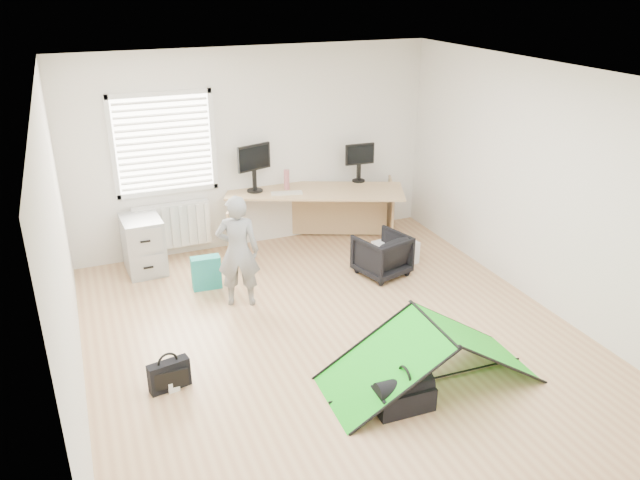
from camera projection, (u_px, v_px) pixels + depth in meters
name	position (u px, v px, depth m)	size (l,w,h in m)	color
ground	(334.00, 336.00, 6.61)	(5.50, 5.50, 0.00)	tan
back_wall	(255.00, 149.00, 8.42)	(5.00, 0.02, 2.70)	silver
window	(164.00, 144.00, 7.89)	(1.20, 0.06, 1.20)	silver
radiator	(173.00, 226.00, 8.29)	(1.00, 0.12, 0.60)	silver
desk	(315.00, 218.00, 8.67)	(2.39, 0.76, 0.82)	tan
filing_cabinet	(143.00, 245.00, 7.93)	(0.47, 0.62, 0.73)	#A4A6A9
monitor_left	(254.00, 174.00, 8.36)	(0.50, 0.11, 0.48)	black
monitor_right	(359.00, 168.00, 8.78)	(0.42, 0.09, 0.40)	black
keyboard	(287.00, 193.00, 8.36)	(0.42, 0.14, 0.02)	beige
thermos	(287.00, 180.00, 8.49)	(0.08, 0.08, 0.27)	#B26368
office_chair	(382.00, 255.00, 7.87)	(0.58, 0.59, 0.54)	black
person	(238.00, 251.00, 7.01)	(0.48, 0.32, 1.33)	gray
kite	(431.00, 353.00, 5.76)	(2.03, 0.88, 0.63)	#11B514
storage_crate	(395.00, 252.00, 8.23)	(0.53, 0.37, 0.30)	silver
tote_bag	(206.00, 273.00, 7.54)	(0.35, 0.15, 0.41)	teal
laptop_bag	(169.00, 375.00, 5.73)	(0.38, 0.11, 0.29)	black
white_box	(173.00, 385.00, 5.74)	(0.10, 0.10, 0.10)	silver
duffel_bag	(404.00, 398.00, 5.47)	(0.52, 0.26, 0.23)	black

